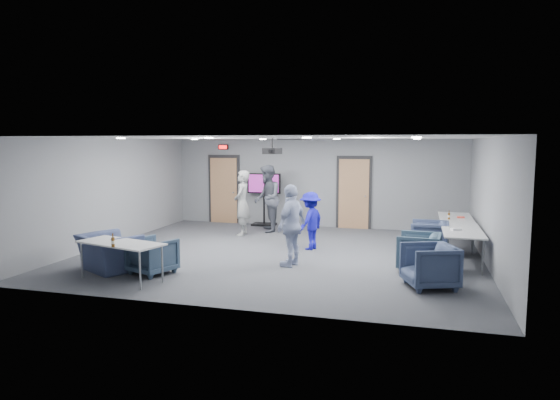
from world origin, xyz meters
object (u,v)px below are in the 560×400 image
(person_c, at_px, (292,225))
(person_b, at_px, (267,199))
(bottle_front, at_px, (113,242))
(table_right_a, at_px, (456,219))
(person_a, at_px, (242,203))
(chair_front_a, at_px, (153,256))
(bottle_right, at_px, (449,216))
(chair_right_b, at_px, (419,251))
(table_right_b, at_px, (462,232))
(chair_front_b, at_px, (109,252))
(chair_right_c, at_px, (429,266))
(tv_stand, at_px, (264,196))
(person_d, at_px, (310,221))
(chair_right_a, at_px, (429,237))
(projector, at_px, (272,151))
(table_front_left, at_px, (121,245))

(person_c, bearing_deg, person_b, -139.63)
(bottle_front, bearing_deg, person_c, 40.65)
(table_right_a, relative_size, bottle_front, 7.67)
(person_a, xyz_separation_m, bottle_front, (-0.52, -5.37, -0.09))
(chair_front_a, relative_size, bottle_right, 3.57)
(chair_right_b, bearing_deg, bottle_right, 168.39)
(person_b, distance_m, chair_front_a, 5.18)
(table_right_a, height_order, table_right_b, same)
(chair_front_b, relative_size, table_right_b, 0.58)
(person_c, xyz_separation_m, table_right_a, (3.47, 3.10, -0.18))
(chair_right_c, xyz_separation_m, table_right_b, (0.70, 2.09, 0.30))
(chair_front_b, relative_size, tv_stand, 0.69)
(person_d, distance_m, chair_right_a, 2.82)
(person_d, height_order, bottle_front, person_d)
(person_a, distance_m, bottle_right, 5.49)
(chair_right_a, bearing_deg, tv_stand, -117.04)
(chair_right_a, relative_size, projector, 1.94)
(chair_right_c, height_order, chair_front_a, chair_right_c)
(chair_right_c, height_order, tv_stand, tv_stand)
(person_c, xyz_separation_m, chair_front_a, (-2.51, -1.33, -0.51))
(bottle_right, relative_size, projector, 0.50)
(person_a, height_order, person_c, person_a)
(person_c, relative_size, chair_front_b, 1.53)
(chair_front_b, distance_m, tv_stand, 6.33)
(person_c, height_order, chair_right_c, person_c)
(table_right_b, relative_size, bottle_front, 7.90)
(person_a, xyz_separation_m, tv_stand, (0.09, 1.77, 0.02))
(table_right_b, bearing_deg, person_b, 63.74)
(person_d, bearing_deg, table_right_a, 131.07)
(table_right_b, bearing_deg, chair_right_b, 133.33)
(person_a, relative_size, chair_front_a, 2.30)
(person_c, distance_m, tv_stand, 5.25)
(bottle_front, bearing_deg, chair_right_b, 26.97)
(person_a, xyz_separation_m, chair_front_a, (-0.31, -4.37, -0.55))
(chair_right_a, distance_m, chair_front_b, 7.16)
(person_d, relative_size, chair_right_a, 1.65)
(table_front_left, bearing_deg, bottle_front, -59.61)
(person_b, distance_m, chair_right_b, 5.47)
(person_b, distance_m, bottle_front, 6.17)
(bottle_right, bearing_deg, chair_front_b, -149.37)
(person_c, height_order, person_d, person_c)
(table_front_left, distance_m, tv_stand, 6.79)
(person_b, relative_size, chair_front_a, 2.47)
(chair_right_c, bearing_deg, chair_front_a, -106.03)
(table_front_left, bearing_deg, person_a, 97.74)
(person_b, height_order, chair_right_c, person_b)
(chair_right_a, height_order, bottle_front, bottle_front)
(bottle_front, relative_size, projector, 0.56)
(chair_front_a, xyz_separation_m, table_right_a, (5.98, 4.44, 0.33))
(person_d, height_order, chair_right_b, person_d)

